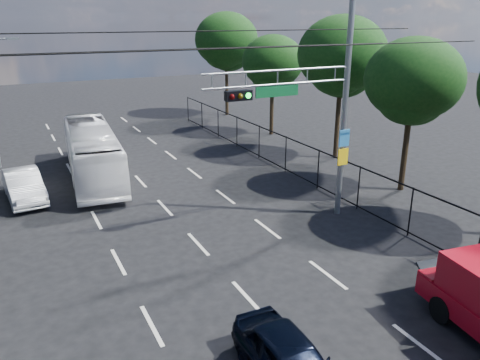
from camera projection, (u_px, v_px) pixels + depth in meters
lane_markings at (152, 193)px, 22.64m from camera, size 6.12×38.00×0.01m
signal_mast at (321, 94)px, 18.11m from camera, size 6.43×0.39×9.50m
utility_wires at (183, 43)px, 15.91m from camera, size 22.00×5.04×0.74m
fence_right at (305, 162)px, 24.00m from camera, size 0.06×34.03×2.00m
tree_right_b at (413, 86)px, 21.56m from camera, size 4.50×4.50×7.31m
tree_right_c at (342, 61)px, 26.66m from camera, size 5.10×5.10×8.29m
tree_right_d at (273, 66)px, 32.68m from camera, size 4.32×4.32×7.02m
tree_right_e at (226, 44)px, 39.15m from camera, size 5.28×5.28×8.58m
white_bus at (92, 153)px, 24.50m from camera, size 3.16×10.02×2.74m
white_van at (24, 186)px, 21.65m from camera, size 1.83×4.35×1.40m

